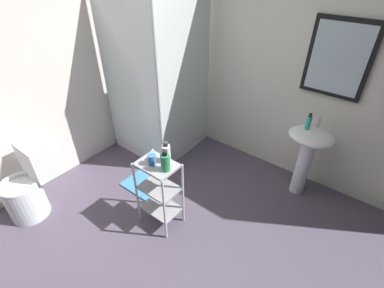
{
  "coord_description": "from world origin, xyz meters",
  "views": [
    {
      "loc": [
        1.07,
        -1.05,
        2.3
      ],
      "look_at": [
        -0.26,
        0.66,
        0.76
      ],
      "focal_mm": 26.0,
      "sensor_mm": 36.0,
      "label": 1
    }
  ],
  "objects_px": {
    "toilet": "(27,189)",
    "body_wash_bottle_green": "(165,162)",
    "shower_stall": "(161,118)",
    "pedestal_sink": "(308,150)",
    "lotion_bottle_white": "(166,153)",
    "rinse_cup": "(152,160)",
    "hand_soap_bottle": "(309,122)",
    "bath_mat": "(149,186)",
    "storage_cart": "(159,189)"
  },
  "relations": [
    {
      "from": "toilet",
      "to": "body_wash_bottle_green",
      "type": "height_order",
      "value": "body_wash_bottle_green"
    },
    {
      "from": "shower_stall",
      "to": "pedestal_sink",
      "type": "distance_m",
      "value": 1.84
    },
    {
      "from": "lotion_bottle_white",
      "to": "rinse_cup",
      "type": "relative_size",
      "value": 2.05
    },
    {
      "from": "hand_soap_bottle",
      "to": "bath_mat",
      "type": "distance_m",
      "value": 1.87
    },
    {
      "from": "pedestal_sink",
      "to": "bath_mat",
      "type": "bearing_deg",
      "value": -144.27
    },
    {
      "from": "toilet",
      "to": "storage_cart",
      "type": "bearing_deg",
      "value": 32.31
    },
    {
      "from": "toilet",
      "to": "lotion_bottle_white",
      "type": "bearing_deg",
      "value": 34.37
    },
    {
      "from": "storage_cart",
      "to": "hand_soap_bottle",
      "type": "relative_size",
      "value": 4.25
    },
    {
      "from": "hand_soap_bottle",
      "to": "rinse_cup",
      "type": "height_order",
      "value": "hand_soap_bottle"
    },
    {
      "from": "pedestal_sink",
      "to": "toilet",
      "type": "relative_size",
      "value": 1.07
    },
    {
      "from": "bath_mat",
      "to": "pedestal_sink",
      "type": "bearing_deg",
      "value": 35.73
    },
    {
      "from": "storage_cart",
      "to": "bath_mat",
      "type": "bearing_deg",
      "value": 149.31
    },
    {
      "from": "shower_stall",
      "to": "storage_cart",
      "type": "distance_m",
      "value": 1.29
    },
    {
      "from": "hand_soap_bottle",
      "to": "bath_mat",
      "type": "xyz_separation_m",
      "value": [
        -1.32,
        -1.0,
        -0.88
      ]
    },
    {
      "from": "shower_stall",
      "to": "pedestal_sink",
      "type": "height_order",
      "value": "shower_stall"
    },
    {
      "from": "shower_stall",
      "to": "storage_cart",
      "type": "height_order",
      "value": "shower_stall"
    },
    {
      "from": "shower_stall",
      "to": "lotion_bottle_white",
      "type": "distance_m",
      "value": 1.31
    },
    {
      "from": "pedestal_sink",
      "to": "toilet",
      "type": "height_order",
      "value": "pedestal_sink"
    },
    {
      "from": "toilet",
      "to": "hand_soap_bottle",
      "type": "height_order",
      "value": "hand_soap_bottle"
    },
    {
      "from": "bath_mat",
      "to": "toilet",
      "type": "bearing_deg",
      "value": -124.98
    },
    {
      "from": "storage_cart",
      "to": "hand_soap_bottle",
      "type": "xyz_separation_m",
      "value": [
        0.87,
        1.27,
        0.45
      ]
    },
    {
      "from": "toilet",
      "to": "rinse_cup",
      "type": "xyz_separation_m",
      "value": [
        1.11,
        0.7,
        0.47
      ]
    },
    {
      "from": "pedestal_sink",
      "to": "toilet",
      "type": "bearing_deg",
      "value": -136.27
    },
    {
      "from": "toilet",
      "to": "storage_cart",
      "type": "distance_m",
      "value": 1.36
    },
    {
      "from": "toilet",
      "to": "hand_soap_bottle",
      "type": "bearing_deg",
      "value": 44.78
    },
    {
      "from": "pedestal_sink",
      "to": "storage_cart",
      "type": "xyz_separation_m",
      "value": [
        -0.93,
        -1.27,
        -0.14
      ]
    },
    {
      "from": "lotion_bottle_white",
      "to": "body_wash_bottle_green",
      "type": "xyz_separation_m",
      "value": [
        0.07,
        -0.09,
        -0.0
      ]
    },
    {
      "from": "pedestal_sink",
      "to": "hand_soap_bottle",
      "type": "xyz_separation_m",
      "value": [
        -0.07,
        0.01,
        0.31
      ]
    },
    {
      "from": "lotion_bottle_white",
      "to": "body_wash_bottle_green",
      "type": "distance_m",
      "value": 0.12
    },
    {
      "from": "rinse_cup",
      "to": "bath_mat",
      "type": "bearing_deg",
      "value": 145.1
    },
    {
      "from": "rinse_cup",
      "to": "bath_mat",
      "type": "distance_m",
      "value": 0.93
    },
    {
      "from": "hand_soap_bottle",
      "to": "rinse_cup",
      "type": "relative_size",
      "value": 1.75
    },
    {
      "from": "storage_cart",
      "to": "bath_mat",
      "type": "distance_m",
      "value": 0.68
    },
    {
      "from": "hand_soap_bottle",
      "to": "toilet",
      "type": "bearing_deg",
      "value": -135.22
    },
    {
      "from": "shower_stall",
      "to": "lotion_bottle_white",
      "type": "xyz_separation_m",
      "value": [
        0.91,
        -0.86,
        0.37
      ]
    },
    {
      "from": "shower_stall",
      "to": "toilet",
      "type": "xyz_separation_m",
      "value": [
        -0.28,
        -1.68,
        -0.15
      ]
    },
    {
      "from": "pedestal_sink",
      "to": "body_wash_bottle_green",
      "type": "xyz_separation_m",
      "value": [
        -0.82,
        -1.27,
        0.25
      ]
    },
    {
      "from": "pedestal_sink",
      "to": "bath_mat",
      "type": "height_order",
      "value": "pedestal_sink"
    },
    {
      "from": "shower_stall",
      "to": "toilet",
      "type": "height_order",
      "value": "shower_stall"
    },
    {
      "from": "shower_stall",
      "to": "bath_mat",
      "type": "distance_m",
      "value": 0.92
    },
    {
      "from": "hand_soap_bottle",
      "to": "rinse_cup",
      "type": "bearing_deg",
      "value": -124.83
    },
    {
      "from": "storage_cart",
      "to": "body_wash_bottle_green",
      "type": "xyz_separation_m",
      "value": [
        0.11,
        -0.01,
        0.39
      ]
    },
    {
      "from": "bath_mat",
      "to": "body_wash_bottle_green",
      "type": "bearing_deg",
      "value": -26.12
    },
    {
      "from": "hand_soap_bottle",
      "to": "bath_mat",
      "type": "height_order",
      "value": "hand_soap_bottle"
    },
    {
      "from": "toilet",
      "to": "lotion_bottle_white",
      "type": "distance_m",
      "value": 1.53
    },
    {
      "from": "shower_stall",
      "to": "lotion_bottle_white",
      "type": "height_order",
      "value": "shower_stall"
    },
    {
      "from": "storage_cart",
      "to": "body_wash_bottle_green",
      "type": "distance_m",
      "value": 0.41
    },
    {
      "from": "shower_stall",
      "to": "pedestal_sink",
      "type": "bearing_deg",
      "value": 9.91
    },
    {
      "from": "pedestal_sink",
      "to": "body_wash_bottle_green",
      "type": "relative_size",
      "value": 4.05
    },
    {
      "from": "shower_stall",
      "to": "hand_soap_bottle",
      "type": "xyz_separation_m",
      "value": [
        1.74,
        0.32,
        0.42
      ]
    }
  ]
}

